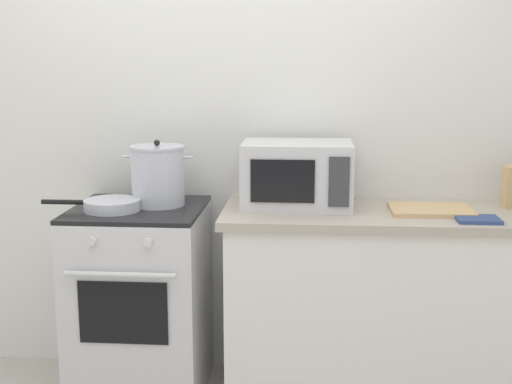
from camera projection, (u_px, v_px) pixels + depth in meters
The scene contains 9 objects.
back_wall at pixel (282, 129), 3.38m from camera, with size 4.40×0.10×2.50m, color silver.
lower_cabinet_right at pixel (406, 311), 3.15m from camera, with size 1.64×0.56×0.88m, color white.
countertop_right at pixel (410, 215), 3.06m from camera, with size 1.70×0.60×0.04m, color #ADA393.
stove at pixel (141, 301), 3.22m from camera, with size 0.60×0.64×0.92m.
stock_pot at pixel (158, 175), 3.16m from camera, with size 0.34×0.25×0.31m.
frying_pan at pixel (111, 205), 3.06m from camera, with size 0.45×0.25×0.05m.
microwave at pixel (297, 174), 3.13m from camera, with size 0.50×0.37×0.30m.
cutting_board at pixel (431, 210), 3.03m from camera, with size 0.36×0.26×0.02m, color tan.
oven_mitt at pixel (478, 219), 2.86m from camera, with size 0.18×0.14×0.02m, color #33477A.
Camera 1 is at (0.44, -2.41, 1.59)m, focal length 47.56 mm.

